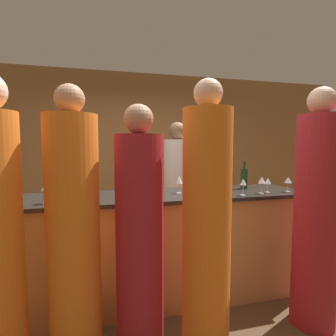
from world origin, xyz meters
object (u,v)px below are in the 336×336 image
object	(u,v)px
guest_0	(140,243)
wine_bottle_1	(244,178)
guest_2	(74,241)
bartender	(177,197)
guest_1	(206,233)
guest_4	(316,217)
wine_bottle_0	(208,182)

from	to	relation	value
guest_0	wine_bottle_1	size ratio (longest dim) A/B	5.90
guest_0	guest_2	distance (m)	0.45
bartender	guest_0	world-z (taller)	bartender
guest_1	guest_4	distance (m)	1.06
bartender	wine_bottle_1	world-z (taller)	bartender
bartender	wine_bottle_1	bearing A→B (deg)	131.01
guest_2	wine_bottle_1	bearing A→B (deg)	25.09
bartender	wine_bottle_0	distance (m)	0.91
guest_4	wine_bottle_1	bearing A→B (deg)	103.25
wine_bottle_0	wine_bottle_1	world-z (taller)	wine_bottle_1
wine_bottle_0	guest_2	bearing A→B (deg)	-152.54
bartender	guest_4	size ratio (longest dim) A/B	0.92
bartender	guest_4	xyz separation A→B (m)	(0.79, -1.51, 0.08)
guest_2	wine_bottle_1	world-z (taller)	guest_2
guest_2	guest_0	bearing A→B (deg)	-1.53
guest_2	wine_bottle_1	size ratio (longest dim) A/B	6.26
guest_0	wine_bottle_1	bearing A→B (deg)	32.48
guest_1	guest_4	bearing A→B (deg)	7.12
guest_1	guest_4	size ratio (longest dim) A/B	0.98
guest_4	wine_bottle_0	size ratio (longest dim) A/B	7.22
guest_0	wine_bottle_1	world-z (taller)	guest_0
bartender	guest_2	distance (m)	1.89
guest_0	guest_4	world-z (taller)	guest_4
guest_2	wine_bottle_0	size ratio (longest dim) A/B	6.92
bartender	wine_bottle_0	bearing A→B (deg)	94.93
guest_4	wine_bottle_0	xyz separation A→B (m)	(-0.71, 0.66, 0.23)
guest_1	wine_bottle_0	size ratio (longest dim) A/B	7.11
guest_0	guest_2	size ratio (longest dim) A/B	0.94
guest_4	wine_bottle_0	world-z (taller)	guest_4
guest_2	wine_bottle_0	distance (m)	1.41
guest_2	wine_bottle_0	bearing A→B (deg)	27.46
guest_2	guest_4	world-z (taller)	guest_4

